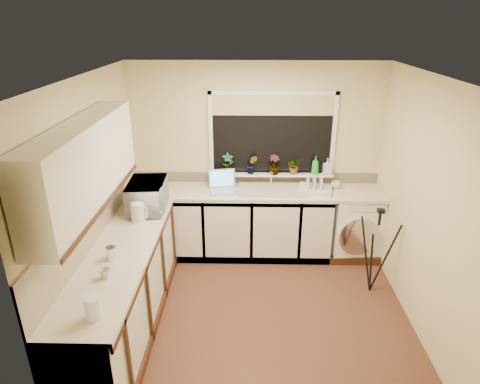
# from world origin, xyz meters

# --- Properties ---
(floor) EXTENTS (3.20, 3.20, 0.00)m
(floor) POSITION_xyz_m (0.00, 0.00, 0.00)
(floor) COLOR brown
(floor) RESTS_ON ground
(ceiling) EXTENTS (3.20, 3.20, 0.00)m
(ceiling) POSITION_xyz_m (0.00, 0.00, 2.45)
(ceiling) COLOR white
(ceiling) RESTS_ON ground
(wall_back) EXTENTS (3.20, 0.00, 3.20)m
(wall_back) POSITION_xyz_m (0.00, 1.50, 1.23)
(wall_back) COLOR beige
(wall_back) RESTS_ON ground
(wall_front) EXTENTS (3.20, 0.00, 3.20)m
(wall_front) POSITION_xyz_m (0.00, -1.50, 1.23)
(wall_front) COLOR beige
(wall_front) RESTS_ON ground
(wall_left) EXTENTS (0.00, 3.00, 3.00)m
(wall_left) POSITION_xyz_m (-1.60, 0.00, 1.23)
(wall_left) COLOR beige
(wall_left) RESTS_ON ground
(wall_right) EXTENTS (0.00, 3.00, 3.00)m
(wall_right) POSITION_xyz_m (1.60, 0.00, 1.23)
(wall_right) COLOR beige
(wall_right) RESTS_ON ground
(base_cabinet_back) EXTENTS (2.55, 0.60, 0.86)m
(base_cabinet_back) POSITION_xyz_m (-0.33, 1.20, 0.43)
(base_cabinet_back) COLOR silver
(base_cabinet_back) RESTS_ON floor
(base_cabinet_left) EXTENTS (0.54, 2.40, 0.86)m
(base_cabinet_left) POSITION_xyz_m (-1.30, -0.30, 0.43)
(base_cabinet_left) COLOR silver
(base_cabinet_left) RESTS_ON floor
(worktop_back) EXTENTS (3.20, 0.60, 0.04)m
(worktop_back) POSITION_xyz_m (0.00, 1.20, 0.88)
(worktop_back) COLOR beige
(worktop_back) RESTS_ON base_cabinet_back
(worktop_left) EXTENTS (0.60, 2.40, 0.04)m
(worktop_left) POSITION_xyz_m (-1.30, -0.30, 0.88)
(worktop_left) COLOR beige
(worktop_left) RESTS_ON base_cabinet_left
(upper_cabinet) EXTENTS (0.28, 1.90, 0.70)m
(upper_cabinet) POSITION_xyz_m (-1.44, -0.45, 1.80)
(upper_cabinet) COLOR silver
(upper_cabinet) RESTS_ON wall_left
(splashback_left) EXTENTS (0.02, 2.40, 0.45)m
(splashback_left) POSITION_xyz_m (-1.59, -0.30, 1.12)
(splashback_left) COLOR beige
(splashback_left) RESTS_ON wall_left
(splashback_back) EXTENTS (3.20, 0.02, 0.14)m
(splashback_back) POSITION_xyz_m (0.00, 1.49, 0.97)
(splashback_back) COLOR beige
(splashback_back) RESTS_ON wall_back
(window_glass) EXTENTS (1.50, 0.02, 1.00)m
(window_glass) POSITION_xyz_m (0.20, 1.49, 1.55)
(window_glass) COLOR black
(window_glass) RESTS_ON wall_back
(window_blind) EXTENTS (1.50, 0.02, 0.25)m
(window_blind) POSITION_xyz_m (0.20, 1.46, 1.92)
(window_blind) COLOR tan
(window_blind) RESTS_ON wall_back
(windowsill) EXTENTS (1.60, 0.14, 0.03)m
(windowsill) POSITION_xyz_m (0.20, 1.43, 1.04)
(windowsill) COLOR white
(windowsill) RESTS_ON wall_back
(sink) EXTENTS (0.82, 0.46, 0.03)m
(sink) POSITION_xyz_m (0.20, 1.20, 0.91)
(sink) COLOR tan
(sink) RESTS_ON worktop_back
(faucet) EXTENTS (0.03, 0.03, 0.24)m
(faucet) POSITION_xyz_m (0.20, 1.38, 1.02)
(faucet) COLOR silver
(faucet) RESTS_ON worktop_back
(washing_machine) EXTENTS (0.66, 0.64, 0.87)m
(washing_machine) POSITION_xyz_m (1.28, 1.22, 0.43)
(washing_machine) COLOR white
(washing_machine) RESTS_ON floor
(laptop) EXTENTS (0.38, 0.36, 0.25)m
(laptop) POSITION_xyz_m (-0.42, 1.20, 0.97)
(laptop) COLOR #A8A8B0
(laptop) RESTS_ON worktop_back
(kettle) EXTENTS (0.15, 0.15, 0.20)m
(kettle) POSITION_xyz_m (-1.27, 0.33, 1.00)
(kettle) COLOR silver
(kettle) RESTS_ON worktop_left
(dish_rack) EXTENTS (0.46, 0.39, 0.06)m
(dish_rack) POSITION_xyz_m (0.74, 1.17, 0.93)
(dish_rack) COLOR beige
(dish_rack) RESTS_ON worktop_back
(tripod) EXTENTS (0.51, 0.51, 1.04)m
(tripod) POSITION_xyz_m (1.32, 0.38, 0.52)
(tripod) COLOR black
(tripod) RESTS_ON floor
(glass_jug) EXTENTS (0.12, 0.12, 0.18)m
(glass_jug) POSITION_xyz_m (-1.21, -1.24, 0.99)
(glass_jug) COLOR white
(glass_jug) RESTS_ON worktop_left
(steel_jar) EXTENTS (0.09, 0.09, 0.12)m
(steel_jar) POSITION_xyz_m (-1.32, -0.45, 0.96)
(steel_jar) COLOR silver
(steel_jar) RESTS_ON worktop_left
(microwave) EXTENTS (0.43, 0.61, 0.33)m
(microwave) POSITION_xyz_m (-1.23, 0.63, 1.06)
(microwave) COLOR white
(microwave) RESTS_ON worktop_left
(plant_a) EXTENTS (0.16, 0.13, 0.27)m
(plant_a) POSITION_xyz_m (-0.36, 1.42, 1.18)
(plant_a) COLOR #999999
(plant_a) RESTS_ON windowsill
(plant_b) EXTENTS (0.14, 0.11, 0.25)m
(plant_b) POSITION_xyz_m (-0.05, 1.41, 1.17)
(plant_b) COLOR #999999
(plant_b) RESTS_ON windowsill
(plant_c) EXTENTS (0.18, 0.18, 0.25)m
(plant_c) POSITION_xyz_m (0.24, 1.40, 1.18)
(plant_c) COLOR #999999
(plant_c) RESTS_ON windowsill
(plant_d) EXTENTS (0.23, 0.22, 0.21)m
(plant_d) POSITION_xyz_m (0.49, 1.42, 1.15)
(plant_d) COLOR #999999
(plant_d) RESTS_ON windowsill
(soap_bottle_green) EXTENTS (0.09, 0.09, 0.24)m
(soap_bottle_green) POSITION_xyz_m (0.76, 1.41, 1.17)
(soap_bottle_green) COLOR green
(soap_bottle_green) RESTS_ON windowsill
(soap_bottle_clear) EXTENTS (0.10, 0.10, 0.21)m
(soap_bottle_clear) POSITION_xyz_m (0.92, 1.41, 1.15)
(soap_bottle_clear) COLOR #999999
(soap_bottle_clear) RESTS_ON windowsill
(cup_back) EXTENTS (0.14, 0.14, 0.09)m
(cup_back) POSITION_xyz_m (1.02, 1.30, 0.95)
(cup_back) COLOR silver
(cup_back) RESTS_ON worktop_back
(cup_left) EXTENTS (0.10, 0.10, 0.09)m
(cup_left) POSITION_xyz_m (-1.29, -0.74, 0.94)
(cup_left) COLOR beige
(cup_left) RESTS_ON worktop_left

